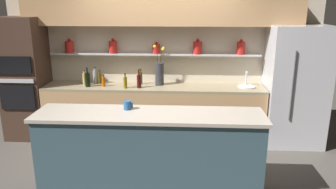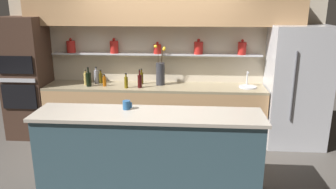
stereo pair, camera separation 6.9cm
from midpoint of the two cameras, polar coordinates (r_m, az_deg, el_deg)
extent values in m
plane|color=#4C4742|center=(4.56, -2.14, -13.75)|extent=(12.00, 12.00, 0.00)
cube|color=beige|center=(5.63, -0.49, 6.16)|extent=(5.20, 0.10, 2.60)
cube|color=#B7B7BC|center=(5.49, -1.83, 7.03)|extent=(3.49, 0.18, 0.02)
cylinder|color=#AD1E19|center=(5.79, -16.21, 7.98)|extent=(0.14, 0.14, 0.20)
sphere|color=#AD1E19|center=(5.78, -16.30, 9.18)|extent=(0.05, 0.05, 0.05)
cylinder|color=#AD1E19|center=(5.58, -9.00, 8.17)|extent=(0.14, 0.14, 0.20)
sphere|color=#AD1E19|center=(5.56, -9.06, 9.45)|extent=(0.05, 0.05, 0.05)
cylinder|color=#AD1E19|center=(5.47, -1.50, 7.93)|extent=(0.13, 0.13, 0.15)
sphere|color=#AD1E19|center=(5.45, -1.50, 8.95)|extent=(0.04, 0.04, 0.04)
cylinder|color=#AD1E19|center=(5.44, 5.70, 8.07)|extent=(0.15, 0.15, 0.20)
sphere|color=#AD1E19|center=(5.42, 5.73, 9.38)|extent=(0.05, 0.05, 0.05)
cylinder|color=#AD1E19|center=(5.50, 13.12, 7.83)|extent=(0.14, 0.14, 0.20)
sphere|color=#AD1E19|center=(5.49, 13.20, 9.11)|extent=(0.05, 0.05, 0.05)
cube|color=tan|center=(5.34, -0.71, 14.14)|extent=(4.42, 0.34, 0.42)
cube|color=tan|center=(5.51, -1.98, -3.32)|extent=(3.59, 0.62, 0.88)
cube|color=gray|center=(5.38, -2.02, 1.32)|extent=(3.59, 0.62, 0.04)
cube|color=#334C56|center=(3.97, -2.87, -10.50)|extent=(2.59, 0.55, 0.98)
cube|color=#ADA393|center=(3.77, -2.97, -3.54)|extent=(2.65, 0.61, 0.04)
cube|color=#B7B7BC|center=(5.56, 21.82, 1.23)|extent=(0.90, 0.70, 1.91)
cylinder|color=#4C4C51|center=(5.15, 21.39, 1.27)|extent=(0.02, 0.02, 1.05)
cube|color=#3D281E|center=(5.98, -23.01, 2.63)|extent=(0.67, 0.62, 2.02)
cube|color=black|center=(5.75, -24.18, -0.37)|extent=(0.56, 0.02, 0.40)
cube|color=black|center=(5.64, -24.77, 4.71)|extent=(0.56, 0.02, 0.28)
cube|color=#B7B7BC|center=(5.69, -24.48, 2.25)|extent=(0.59, 0.02, 0.06)
cylinder|color=#2D2D33|center=(5.40, -0.98, 3.60)|extent=(0.14, 0.14, 0.37)
cylinder|color=#4C3319|center=(5.35, -0.75, 6.69)|extent=(0.02, 0.05, 0.22)
sphere|color=yellow|center=(5.34, -0.34, 7.87)|extent=(0.05, 0.05, 0.05)
cylinder|color=#4C3319|center=(5.34, -1.36, 6.93)|extent=(0.01, 0.03, 0.27)
sphere|color=yellow|center=(5.31, -1.81, 8.37)|extent=(0.05, 0.05, 0.05)
cylinder|color=#4C3319|center=(5.36, -0.63, 6.81)|extent=(0.04, 0.05, 0.24)
sphere|color=yellow|center=(5.37, -0.26, 8.11)|extent=(0.04, 0.04, 0.04)
cylinder|color=#B7B7BC|center=(5.42, 14.05, 1.29)|extent=(0.28, 0.28, 0.02)
cylinder|color=#B7B7BC|center=(5.50, 13.96, 2.78)|extent=(0.02, 0.02, 0.22)
cylinder|color=#B7B7BC|center=(5.42, 14.14, 3.77)|extent=(0.02, 0.12, 0.02)
cylinder|color=brown|center=(5.25, -6.94, 2.06)|extent=(0.06, 0.06, 0.18)
cylinder|color=brown|center=(5.23, -6.98, 3.27)|extent=(0.03, 0.03, 0.05)
cylinder|color=black|center=(5.22, -6.99, 3.61)|extent=(0.03, 0.03, 0.01)
cylinder|color=#47380A|center=(5.48, -4.26, 2.82)|extent=(0.06, 0.06, 0.19)
cylinder|color=#47380A|center=(5.46, -4.28, 4.08)|extent=(0.03, 0.03, 0.05)
cylinder|color=black|center=(5.45, -4.29, 4.41)|extent=(0.03, 0.03, 0.01)
cylinder|color=tan|center=(5.58, -13.79, 2.63)|extent=(0.06, 0.06, 0.19)
cylinder|color=tan|center=(5.55, -13.87, 3.82)|extent=(0.03, 0.03, 0.04)
cylinder|color=black|center=(5.55, -13.89, 4.12)|extent=(0.03, 0.03, 0.01)
cylinder|color=black|center=(5.46, -13.30, 2.55)|extent=(0.08, 0.08, 0.22)
cylinder|color=black|center=(5.43, -13.40, 4.10)|extent=(0.02, 0.02, 0.08)
cylinder|color=black|center=(5.42, -13.43, 4.59)|extent=(0.03, 0.03, 0.01)
cylinder|color=#380C0C|center=(5.25, -4.57, 2.28)|extent=(0.07, 0.07, 0.20)
cylinder|color=#380C0C|center=(5.22, -4.60, 3.79)|extent=(0.02, 0.02, 0.08)
cylinder|color=black|center=(5.21, -4.62, 4.30)|extent=(0.03, 0.03, 0.01)
cylinder|color=#9E4C0A|center=(5.43, -10.64, 2.20)|extent=(0.06, 0.06, 0.15)
cylinder|color=#9E4C0A|center=(5.41, -10.69, 3.14)|extent=(0.03, 0.03, 0.04)
cylinder|color=black|center=(5.40, -10.70, 3.39)|extent=(0.03, 0.03, 0.01)
cylinder|color=gray|center=(5.65, -12.02, 3.04)|extent=(0.07, 0.07, 0.22)
cylinder|color=gray|center=(5.62, -12.10, 4.35)|extent=(0.03, 0.03, 0.04)
cylinder|color=black|center=(5.62, -12.12, 4.64)|extent=(0.03, 0.03, 0.01)
cylinder|color=#47380A|center=(5.63, -11.26, 2.76)|extent=(0.06, 0.06, 0.17)
cylinder|color=#47380A|center=(5.60, -11.32, 3.85)|extent=(0.03, 0.03, 0.05)
cylinder|color=black|center=(5.60, -11.34, 4.17)|extent=(0.03, 0.03, 0.01)
cylinder|color=#235184|center=(3.90, -6.73, -1.82)|extent=(0.09, 0.09, 0.10)
cube|color=#235184|center=(3.89, -5.92, -1.85)|extent=(0.02, 0.01, 0.07)
camera|label=1|loc=(0.03, -89.56, 0.12)|focal=35.00mm
camera|label=2|loc=(0.03, 90.44, -0.12)|focal=35.00mm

